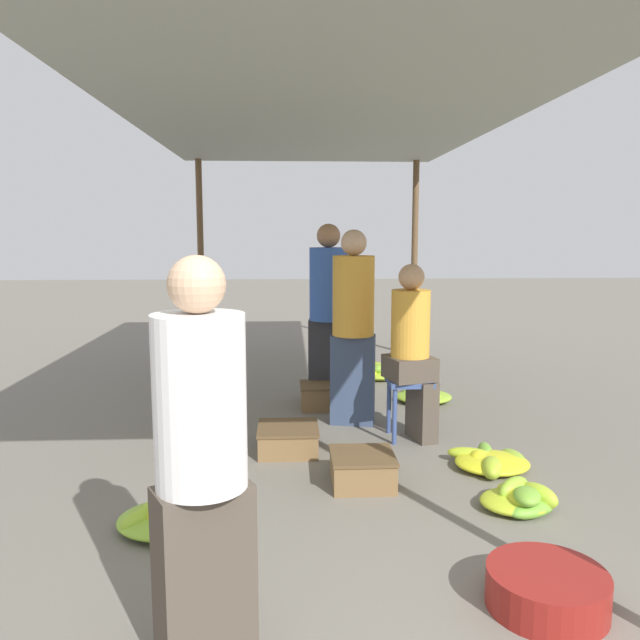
{
  "coord_description": "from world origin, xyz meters",
  "views": [
    {
      "loc": [
        -0.27,
        -1.7,
        1.62
      ],
      "look_at": [
        0.0,
        3.5,
        0.89
      ],
      "focal_mm": 35.0,
      "sensor_mm": 36.0,
      "label": 1
    }
  ],
  "objects_px": {
    "stool": "(409,391)",
    "shopper_walking_far": "(353,324)",
    "vendor_seated": "(413,348)",
    "banana_pile_right_1": "(521,499)",
    "banana_pile_left_1": "(168,516)",
    "crate_mid": "(288,439)",
    "vendor_foreground": "(202,464)",
    "banana_pile_right_0": "(491,461)",
    "banana_pile_left_0": "(200,417)",
    "crate_far": "(321,396)",
    "shopper_walking_mid": "(328,310)",
    "basin_black": "(547,590)",
    "crate_near": "(362,469)",
    "banana_pile_right_3": "(380,372)",
    "banana_pile_right_2": "(424,393)"
  },
  "relations": [
    {
      "from": "stool",
      "to": "shopper_walking_far",
      "type": "xyz_separation_m",
      "value": [
        -0.4,
        0.42,
        0.47
      ]
    },
    {
      "from": "vendor_seated",
      "to": "banana_pile_right_1",
      "type": "relative_size",
      "value": 3.0
    },
    {
      "from": "banana_pile_left_1",
      "to": "crate_mid",
      "type": "distance_m",
      "value": 1.35
    },
    {
      "from": "banana_pile_right_1",
      "to": "stool",
      "type": "bearing_deg",
      "value": 107.13
    },
    {
      "from": "banana_pile_right_1",
      "to": "banana_pile_left_1",
      "type": "bearing_deg",
      "value": -176.95
    },
    {
      "from": "crate_mid",
      "to": "banana_pile_left_1",
      "type": "bearing_deg",
      "value": -119.44
    },
    {
      "from": "vendor_foreground",
      "to": "banana_pile_right_0",
      "type": "height_order",
      "value": "vendor_foreground"
    },
    {
      "from": "banana_pile_left_0",
      "to": "vendor_seated",
      "type": "bearing_deg",
      "value": -13.04
    },
    {
      "from": "banana_pile_left_0",
      "to": "crate_far",
      "type": "bearing_deg",
      "value": 26.15
    },
    {
      "from": "crate_far",
      "to": "vendor_seated",
      "type": "bearing_deg",
      "value": -53.82
    },
    {
      "from": "banana_pile_left_1",
      "to": "shopper_walking_mid",
      "type": "relative_size",
      "value": 0.34
    },
    {
      "from": "stool",
      "to": "crate_mid",
      "type": "height_order",
      "value": "stool"
    },
    {
      "from": "banana_pile_right_1",
      "to": "shopper_walking_far",
      "type": "bearing_deg",
      "value": 114.89
    },
    {
      "from": "basin_black",
      "to": "shopper_walking_far",
      "type": "relative_size",
      "value": 0.32
    },
    {
      "from": "stool",
      "to": "crate_far",
      "type": "relative_size",
      "value": 1.24
    },
    {
      "from": "stool",
      "to": "banana_pile_right_1",
      "type": "height_order",
      "value": "stool"
    },
    {
      "from": "vendor_seated",
      "to": "crate_far",
      "type": "relative_size",
      "value": 3.58
    },
    {
      "from": "vendor_seated",
      "to": "banana_pile_left_1",
      "type": "height_order",
      "value": "vendor_seated"
    },
    {
      "from": "banana_pile_left_0",
      "to": "crate_mid",
      "type": "relative_size",
      "value": 1.35
    },
    {
      "from": "vendor_foreground",
      "to": "banana_pile_right_1",
      "type": "xyz_separation_m",
      "value": [
        1.67,
        1.25,
        -0.73
      ]
    },
    {
      "from": "basin_black",
      "to": "banana_pile_right_0",
      "type": "bearing_deg",
      "value": 80.09
    },
    {
      "from": "vendor_foreground",
      "to": "crate_near",
      "type": "bearing_deg",
      "value": 64.97
    },
    {
      "from": "banana_pile_right_3",
      "to": "crate_far",
      "type": "distance_m",
      "value": 1.31
    },
    {
      "from": "stool",
      "to": "banana_pile_left_0",
      "type": "bearing_deg",
      "value": 166.98
    },
    {
      "from": "banana_pile_left_0",
      "to": "banana_pile_right_1",
      "type": "relative_size",
      "value": 1.32
    },
    {
      "from": "banana_pile_left_0",
      "to": "banana_pile_right_2",
      "type": "distance_m",
      "value": 2.17
    },
    {
      "from": "stool",
      "to": "banana_pile_right_3",
      "type": "distance_m",
      "value": 2.03
    },
    {
      "from": "banana_pile_right_1",
      "to": "banana_pile_left_0",
      "type": "bearing_deg",
      "value": 140.78
    },
    {
      "from": "banana_pile_right_2",
      "to": "shopper_walking_far",
      "type": "distance_m",
      "value": 1.27
    },
    {
      "from": "crate_near",
      "to": "shopper_walking_mid",
      "type": "xyz_separation_m",
      "value": [
        -0.09,
        2.05,
        0.78
      ]
    },
    {
      "from": "vendor_foreground",
      "to": "banana_pile_right_2",
      "type": "relative_size",
      "value": 2.55
    },
    {
      "from": "banana_pile_left_0",
      "to": "banana_pile_right_2",
      "type": "relative_size",
      "value": 1.0
    },
    {
      "from": "crate_mid",
      "to": "crate_far",
      "type": "xyz_separation_m",
      "value": [
        0.31,
        1.16,
        0.02
      ]
    },
    {
      "from": "vendor_seated",
      "to": "banana_pile_left_1",
      "type": "bearing_deg",
      "value": -138.92
    },
    {
      "from": "crate_near",
      "to": "crate_far",
      "type": "height_order",
      "value": "crate_far"
    },
    {
      "from": "vendor_seated",
      "to": "crate_mid",
      "type": "bearing_deg",
      "value": -165.52
    },
    {
      "from": "banana_pile_right_0",
      "to": "vendor_seated",
      "type": "bearing_deg",
      "value": 122.93
    },
    {
      "from": "banana_pile_right_0",
      "to": "banana_pile_right_2",
      "type": "height_order",
      "value": "banana_pile_right_2"
    },
    {
      "from": "basin_black",
      "to": "banana_pile_right_2",
      "type": "bearing_deg",
      "value": 86.69
    },
    {
      "from": "stool",
      "to": "crate_mid",
      "type": "relative_size",
      "value": 1.07
    },
    {
      "from": "crate_far",
      "to": "vendor_foreground",
      "type": "bearing_deg",
      "value": -99.95
    },
    {
      "from": "banana_pile_left_0",
      "to": "shopper_walking_far",
      "type": "distance_m",
      "value": 1.51
    },
    {
      "from": "banana_pile_right_2",
      "to": "banana_pile_right_3",
      "type": "relative_size",
      "value": 1.3
    },
    {
      "from": "banana_pile_right_0",
      "to": "shopper_walking_far",
      "type": "relative_size",
      "value": 0.4
    },
    {
      "from": "banana_pile_right_0",
      "to": "banana_pile_right_3",
      "type": "xyz_separation_m",
      "value": [
        -0.38,
        2.67,
        0.03
      ]
    },
    {
      "from": "shopper_walking_mid",
      "to": "shopper_walking_far",
      "type": "relative_size",
      "value": 1.03
    },
    {
      "from": "vendor_seated",
      "to": "banana_pile_left_0",
      "type": "height_order",
      "value": "vendor_seated"
    },
    {
      "from": "crate_near",
      "to": "crate_mid",
      "type": "distance_m",
      "value": 0.8
    },
    {
      "from": "banana_pile_left_0",
      "to": "banana_pile_right_3",
      "type": "relative_size",
      "value": 1.3
    },
    {
      "from": "banana_pile_right_3",
      "to": "crate_far",
      "type": "bearing_deg",
      "value": -123.0
    }
  ]
}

